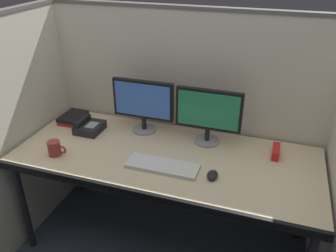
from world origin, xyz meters
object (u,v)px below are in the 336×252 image
(computer_mouse, at_px, (212,175))
(keyboard_main, at_px, (162,166))
(red_stapler, at_px, (276,152))
(book_stack, at_px, (73,118))
(desk, at_px, (165,162))
(desk_phone, at_px, (89,127))
(coffee_mug, at_px, (55,148))
(monitor_right, at_px, (208,113))
(monitor_left, at_px, (143,103))

(computer_mouse, bearing_deg, keyboard_main, 179.38)
(computer_mouse, xyz_separation_m, red_stapler, (0.33, 0.35, 0.01))
(computer_mouse, bearing_deg, book_stack, 162.17)
(desk, relative_size, keyboard_main, 4.42)
(red_stapler, height_order, book_stack, red_stapler)
(keyboard_main, xyz_separation_m, desk_phone, (-0.64, 0.26, 0.02))
(desk, bearing_deg, coffee_mug, -162.65)
(desk, xyz_separation_m, red_stapler, (0.65, 0.22, 0.08))
(desk_phone, bearing_deg, computer_mouse, -15.75)
(monitor_right, bearing_deg, desk_phone, -172.14)
(desk, relative_size, book_stack, 8.84)
(monitor_left, distance_m, red_stapler, 0.92)
(book_stack, bearing_deg, monitor_left, 3.27)
(book_stack, bearing_deg, computer_mouse, -17.83)
(red_stapler, bearing_deg, monitor_right, 176.51)
(desk_phone, distance_m, coffee_mug, 0.35)
(computer_mouse, bearing_deg, desk_phone, 164.25)
(desk_phone, height_order, red_stapler, desk_phone)
(keyboard_main, distance_m, book_stack, 0.91)
(monitor_left, relative_size, computer_mouse, 4.48)
(monitor_right, relative_size, red_stapler, 2.87)
(desk, bearing_deg, monitor_right, 50.06)
(desk_phone, relative_size, red_stapler, 1.27)
(keyboard_main, bearing_deg, computer_mouse, -0.62)
(monitor_left, bearing_deg, desk_phone, -160.35)
(red_stapler, bearing_deg, monitor_left, 177.21)
(book_stack, bearing_deg, coffee_mug, -71.51)
(red_stapler, bearing_deg, desk, -161.13)
(desk, xyz_separation_m, desk_phone, (-0.61, 0.14, 0.08))
(red_stapler, bearing_deg, desk_phone, -176.10)
(desk, distance_m, computer_mouse, 0.36)
(keyboard_main, bearing_deg, book_stack, 156.53)
(monitor_left, xyz_separation_m, keyboard_main, (0.28, -0.39, -0.20))
(monitor_left, height_order, monitor_right, same)
(monitor_right, relative_size, book_stack, 2.00)
(monitor_right, distance_m, book_stack, 1.03)
(computer_mouse, height_order, red_stapler, red_stapler)
(keyboard_main, relative_size, book_stack, 2.00)
(red_stapler, relative_size, book_stack, 0.70)
(monitor_left, bearing_deg, desk, -47.27)
(desk, height_order, desk_phone, desk_phone)
(keyboard_main, height_order, book_stack, book_stack)
(desk, distance_m, red_stapler, 0.70)
(monitor_right, bearing_deg, coffee_mug, -152.24)
(computer_mouse, relative_size, book_stack, 0.45)
(keyboard_main, xyz_separation_m, computer_mouse, (0.30, -0.00, 0.01))
(desk, bearing_deg, red_stapler, 18.87)
(desk_phone, distance_m, book_stack, 0.21)
(computer_mouse, bearing_deg, monitor_left, 145.52)
(coffee_mug, bearing_deg, monitor_left, 49.16)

